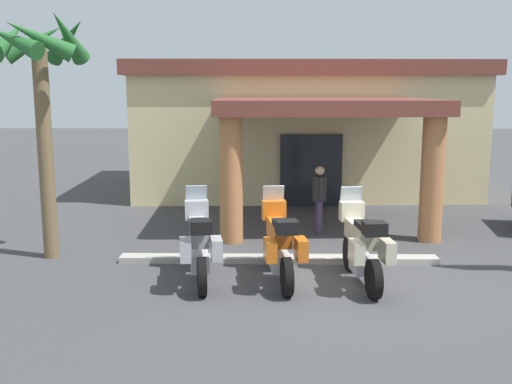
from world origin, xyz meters
TOP-DOWN VIEW (x-y plane):
  - ground_plane at (0.00, 0.00)m, footprint 80.00×80.00m
  - motel_building at (-0.12, 9.72)m, footprint 11.20×11.42m
  - motorcycle_silver at (-2.49, -0.23)m, footprint 0.84×2.20m
  - motorcycle_orange at (-1.06, -0.22)m, footprint 0.79×2.21m
  - motorcycle_cream at (0.38, -0.31)m, footprint 0.75×2.21m
  - pedestrian at (-0.05, 3.29)m, footprint 0.32×0.53m
  - palm_tree_roadside at (-5.69, 1.24)m, footprint 1.92×2.01m
  - curb_strip at (-1.06, 0.98)m, footprint 6.31×0.36m

SIDE VIEW (x-z plane):
  - ground_plane at x=0.00m, z-range 0.00..0.00m
  - curb_strip at x=-1.06m, z-range 0.00..0.12m
  - motorcycle_silver at x=-2.49m, z-range -0.11..1.50m
  - motorcycle_orange at x=-1.06m, z-range -0.11..1.50m
  - motorcycle_cream at x=0.38m, z-range -0.11..1.50m
  - pedestrian at x=-0.05m, z-range 0.12..1.75m
  - motel_building at x=-0.12m, z-range 0.04..4.26m
  - palm_tree_roadside at x=-5.69m, z-range 1.25..6.17m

